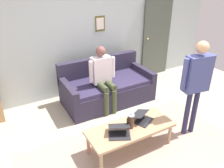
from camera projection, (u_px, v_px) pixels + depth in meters
ground_plane at (136, 144)px, 3.66m from camera, size 7.68×7.68×0.00m
area_rug at (133, 151)px, 3.51m from camera, size 3.32×1.66×0.01m
back_wall at (80, 33)px, 4.77m from camera, size 7.04×0.11×2.70m
interior_door at (156, 37)px, 5.73m from camera, size 0.82×0.09×2.05m
couch at (107, 88)px, 4.79m from camera, size 1.85×0.93×0.88m
coffee_table at (130, 129)px, 3.43m from camera, size 1.34×0.55×0.40m
laptop_left at (142, 118)px, 3.54m from camera, size 0.39×0.39×0.15m
laptop_center at (119, 132)px, 3.24m from camera, size 0.41×0.40×0.15m
french_press at (131, 121)px, 3.36m from camera, size 0.12×0.10×0.25m
person_standing at (197, 78)px, 3.48m from camera, size 0.58×0.24×1.63m
person_seated at (103, 75)px, 4.34m from camera, size 0.55×0.51×1.28m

